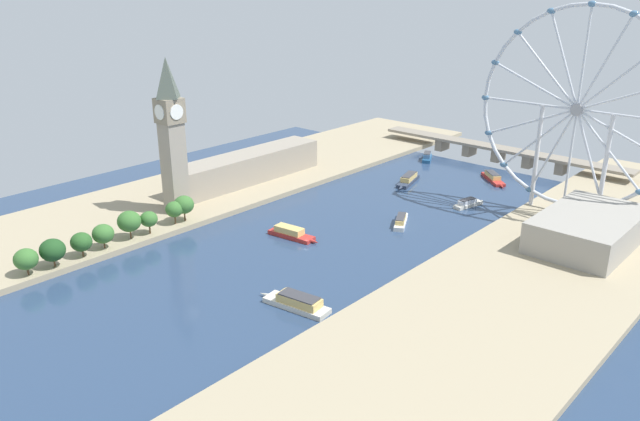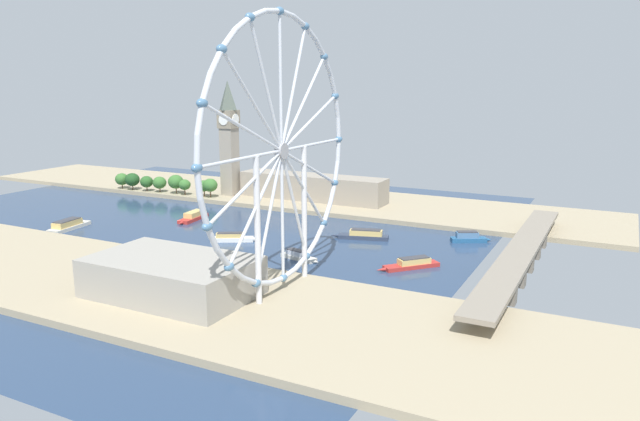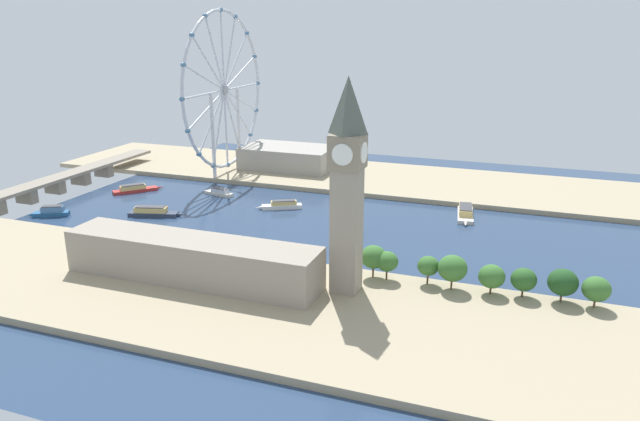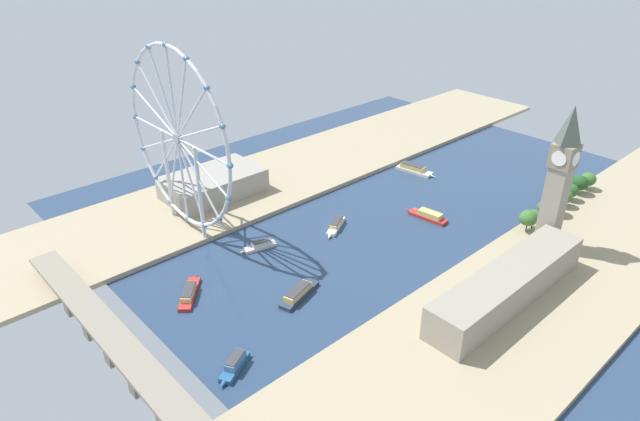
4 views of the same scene
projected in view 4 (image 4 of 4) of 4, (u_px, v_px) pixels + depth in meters
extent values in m
plane|color=navy|center=(415.00, 211.00, 374.34)|extent=(379.40, 379.40, 0.00)
cube|color=tan|center=(564.00, 275.00, 305.61)|extent=(90.00, 520.00, 3.00)
cube|color=tan|center=(312.00, 164.00, 441.66)|extent=(90.00, 520.00, 3.00)
cube|color=gray|center=(553.00, 208.00, 317.93)|extent=(10.74, 10.74, 50.83)
cube|color=gray|center=(564.00, 156.00, 302.79)|extent=(12.46, 12.46, 13.35)
pyramid|color=#4C564C|center=(571.00, 125.00, 294.54)|extent=(11.28, 11.28, 21.62)
cylinder|color=white|center=(559.00, 159.00, 298.95)|extent=(8.16, 0.50, 8.16)
cylinder|color=white|center=(570.00, 153.00, 306.63)|extent=(8.16, 0.50, 8.16)
cylinder|color=white|center=(553.00, 152.00, 306.98)|extent=(0.50, 8.16, 8.16)
cylinder|color=white|center=(576.00, 159.00, 298.60)|extent=(0.50, 8.16, 8.16)
cube|color=gray|center=(508.00, 285.00, 279.30)|extent=(22.00, 112.26, 18.20)
cylinder|color=#513823|center=(586.00, 187.00, 396.84)|extent=(0.80, 0.80, 3.40)
ellipsoid|color=#386B2D|center=(588.00, 179.00, 394.04)|extent=(10.63, 10.63, 9.56)
cylinder|color=#513823|center=(578.00, 191.00, 390.11)|extent=(0.80, 0.80, 3.65)
ellipsoid|color=#1E471E|center=(580.00, 183.00, 387.07)|extent=(11.59, 11.59, 10.43)
cylinder|color=#513823|center=(569.00, 198.00, 381.16)|extent=(0.80, 0.80, 3.48)
ellipsoid|color=#285623|center=(571.00, 190.00, 378.43)|extent=(10.09, 10.09, 9.08)
cylinder|color=#513823|center=(563.00, 204.00, 373.12)|extent=(0.80, 0.80, 3.34)
ellipsoid|color=#386B2D|center=(564.00, 196.00, 370.34)|extent=(10.55, 10.55, 9.49)
cylinder|color=#513823|center=(553.00, 211.00, 362.92)|extent=(0.80, 0.80, 4.51)
ellipsoid|color=#386B2D|center=(555.00, 202.00, 359.61)|extent=(11.91, 11.91, 10.72)
cylinder|color=#513823|center=(543.00, 215.00, 358.12)|extent=(0.80, 0.80, 4.49)
ellipsoid|color=#386B2D|center=(545.00, 207.00, 355.36)|extent=(9.01, 9.01, 8.11)
cylinder|color=#513823|center=(526.00, 228.00, 343.37)|extent=(0.80, 0.80, 4.98)
ellipsoid|color=#386B2D|center=(528.00, 218.00, 340.12)|extent=(10.95, 10.95, 9.86)
cylinder|color=#513823|center=(532.00, 225.00, 346.82)|extent=(0.80, 0.80, 4.53)
ellipsoid|color=#386B2D|center=(534.00, 217.00, 343.97)|extent=(9.46, 9.46, 8.52)
torus|color=silver|center=(177.00, 138.00, 323.47)|extent=(109.59, 2.18, 109.59)
cylinder|color=#99999E|center=(177.00, 138.00, 323.47)|extent=(6.44, 3.00, 6.44)
cylinder|color=silver|center=(155.00, 127.00, 340.92)|extent=(53.70, 1.31, 1.31)
cylinder|color=silver|center=(155.00, 112.00, 334.74)|extent=(50.12, 1.31, 21.76)
cylinder|color=silver|center=(157.00, 100.00, 326.85)|extent=(38.90, 1.31, 38.90)
cylinder|color=silver|center=(163.00, 93.00, 318.45)|extent=(21.76, 1.31, 50.12)
cylinder|color=silver|center=(172.00, 93.00, 310.81)|extent=(1.31, 1.31, 53.70)
cylinder|color=silver|center=(181.00, 101.00, 305.09)|extent=(21.76, 1.31, 50.12)
cylinder|color=silver|center=(191.00, 115.00, 302.18)|extent=(38.90, 1.31, 38.90)
cylinder|color=silver|center=(198.00, 133.00, 302.51)|extent=(50.12, 1.31, 21.76)
cylinder|color=silver|center=(202.00, 151.00, 306.03)|extent=(53.70, 1.31, 1.31)
cylinder|color=silver|center=(202.00, 167.00, 312.20)|extent=(50.12, 1.31, 21.76)
cylinder|color=silver|center=(198.00, 178.00, 320.09)|extent=(38.90, 1.31, 38.90)
cylinder|color=silver|center=(191.00, 182.00, 328.50)|extent=(21.76, 1.31, 50.12)
cylinder|color=silver|center=(183.00, 180.00, 336.14)|extent=(1.31, 1.31, 53.70)
cylinder|color=silver|center=(174.00, 172.00, 341.85)|extent=(21.76, 1.31, 50.12)
cylinder|color=silver|center=(166.00, 159.00, 344.77)|extent=(38.90, 1.31, 38.90)
cylinder|color=silver|center=(159.00, 143.00, 344.44)|extent=(50.12, 1.31, 21.76)
ellipsoid|color=teal|center=(135.00, 117.00, 358.37)|extent=(4.80, 3.20, 3.20)
ellipsoid|color=teal|center=(133.00, 87.00, 346.01)|extent=(4.80, 3.20, 3.20)
ellipsoid|color=teal|center=(137.00, 62.00, 330.23)|extent=(4.80, 3.20, 3.20)
ellipsoid|color=teal|center=(148.00, 46.00, 313.42)|extent=(4.80, 3.20, 3.20)
ellipsoid|color=teal|center=(165.00, 44.00, 298.14)|extent=(4.80, 3.20, 3.20)
ellipsoid|color=teal|center=(186.00, 58.00, 286.72)|extent=(4.80, 3.20, 3.20)
ellipsoid|color=teal|center=(206.00, 87.00, 280.89)|extent=(4.80, 3.20, 3.20)
ellipsoid|color=teal|center=(222.00, 126.00, 281.54)|extent=(4.80, 3.20, 3.20)
ellipsoid|color=teal|center=(230.00, 165.00, 288.58)|extent=(4.80, 3.20, 3.20)
ellipsoid|color=teal|center=(228.00, 198.00, 300.93)|extent=(4.80, 3.20, 3.20)
ellipsoid|color=teal|center=(219.00, 218.00, 316.71)|extent=(4.80, 3.20, 3.20)
ellipsoid|color=teal|center=(205.00, 225.00, 333.53)|extent=(4.80, 3.20, 3.20)
ellipsoid|color=teal|center=(188.00, 219.00, 348.81)|extent=(4.80, 3.20, 3.20)
ellipsoid|color=teal|center=(171.00, 202.00, 360.23)|extent=(4.80, 3.20, 3.20)
ellipsoid|color=teal|center=(155.00, 177.00, 366.06)|extent=(4.80, 3.20, 3.20)
ellipsoid|color=teal|center=(143.00, 148.00, 365.40)|extent=(4.80, 3.20, 3.20)
cylinder|color=silver|center=(168.00, 174.00, 349.47)|extent=(2.40, 2.40, 58.46)
cylinder|color=silver|center=(200.00, 194.00, 325.05)|extent=(2.40, 2.40, 58.46)
cube|color=gray|center=(213.00, 184.00, 386.73)|extent=(40.86, 66.50, 15.76)
cube|color=gray|center=(118.00, 343.00, 245.52)|extent=(191.40, 14.09, 2.00)
cube|color=#70685B|center=(174.00, 414.00, 216.95)|extent=(6.00, 12.68, 8.42)
cube|color=#70685B|center=(145.00, 381.00, 232.46)|extent=(6.00, 12.68, 8.42)
cube|color=#70685B|center=(120.00, 352.00, 247.98)|extent=(6.00, 12.68, 8.42)
cube|color=#70685B|center=(98.00, 326.00, 263.49)|extent=(6.00, 12.68, 8.42)
cube|color=#70685B|center=(78.00, 303.00, 279.01)|extent=(6.00, 12.68, 8.42)
cube|color=#B22D28|center=(428.00, 217.00, 364.57)|extent=(26.64, 10.54, 2.17)
cone|color=#B22D28|center=(409.00, 210.00, 373.22)|extent=(4.89, 2.71, 2.17)
cube|color=#DBB766|center=(430.00, 214.00, 362.53)|extent=(16.31, 8.13, 3.32)
cube|color=#2D384C|center=(299.00, 295.00, 290.17)|extent=(14.58, 29.15, 2.27)
cone|color=#2D384C|center=(316.00, 279.00, 302.56)|extent=(3.60, 5.53, 2.27)
cube|color=#DBB766|center=(298.00, 292.00, 287.87)|extent=(10.76, 19.34, 2.99)
cube|color=#38383D|center=(298.00, 289.00, 287.04)|extent=(9.98, 17.49, 0.51)
cube|color=white|center=(336.00, 226.00, 353.49)|extent=(16.24, 23.51, 2.44)
cone|color=white|center=(329.00, 237.00, 341.93)|extent=(4.20, 4.93, 2.44)
cube|color=#DBB766|center=(336.00, 222.00, 353.37)|extent=(11.37, 15.62, 2.31)
cube|color=#38383D|center=(336.00, 220.00, 352.73)|extent=(10.45, 14.17, 0.41)
cube|color=#235684|center=(235.00, 367.00, 243.64)|extent=(14.25, 19.98, 2.51)
cone|color=#235684|center=(222.00, 385.00, 234.17)|extent=(3.87, 4.29, 2.51)
cube|color=teal|center=(235.00, 361.00, 243.10)|extent=(9.95, 12.98, 3.22)
cube|color=#38383D|center=(235.00, 357.00, 242.22)|extent=(9.18, 11.80, 0.49)
cube|color=beige|center=(414.00, 171.00, 430.58)|extent=(29.94, 12.59, 2.21)
cone|color=beige|center=(434.00, 176.00, 421.13)|extent=(5.48, 2.91, 2.21)
cube|color=#DBB766|center=(413.00, 167.00, 430.08)|extent=(19.75, 9.82, 3.35)
cube|color=#38383D|center=(413.00, 165.00, 429.17)|extent=(17.83, 9.21, 0.53)
cube|color=beige|center=(260.00, 247.00, 332.17)|extent=(9.67, 20.90, 1.97)
cone|color=beige|center=(242.00, 252.00, 326.99)|extent=(2.71, 3.98, 1.97)
cube|color=silver|center=(261.00, 243.00, 331.58)|extent=(7.00, 12.52, 2.45)
cube|color=#38383D|center=(261.00, 241.00, 330.90)|extent=(6.54, 11.32, 0.42)
cube|color=#B22D28|center=(190.00, 294.00, 290.87)|extent=(25.35, 23.76, 1.99)
cone|color=#B22D28|center=(196.00, 276.00, 305.35)|extent=(5.11, 4.88, 1.99)
cube|color=#DBB766|center=(189.00, 292.00, 288.50)|extent=(15.58, 14.81, 2.78)
cube|color=#38383D|center=(188.00, 289.00, 287.74)|extent=(14.22, 13.54, 0.47)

